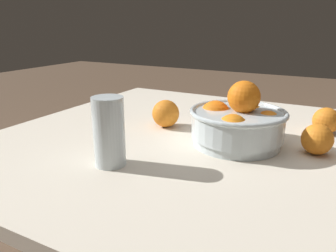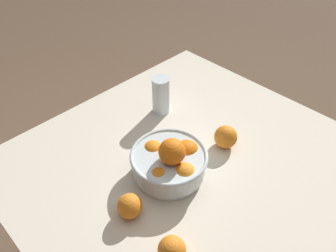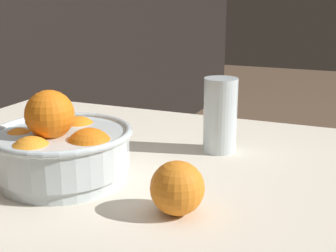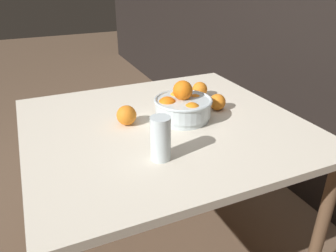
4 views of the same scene
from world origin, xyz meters
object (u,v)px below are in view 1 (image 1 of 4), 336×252
Objects in this scene: orange_loose_aside at (317,139)px; orange_loose_front at (166,113)px; fruit_bowl at (238,122)px; orange_loose_near_bowl at (326,121)px; juice_glass at (109,134)px.

orange_loose_front is at bearing -92.52° from orange_loose_aside.
fruit_bowl is 3.31× the size of orange_loose_near_bowl.
fruit_bowl is at bearing -44.58° from orange_loose_near_bowl.
orange_loose_aside is (0.18, -0.01, -0.00)m from orange_loose_near_bowl.
fruit_bowl is 3.00× the size of orange_loose_front.
juice_glass is at bearing -38.58° from fruit_bowl.
orange_loose_front is (-0.04, -0.23, -0.02)m from fruit_bowl.
orange_loose_aside is at bearing 125.47° from juice_glass.
orange_loose_aside is (-0.28, 0.39, -0.03)m from juice_glass.
orange_loose_near_bowl is at bearing 135.42° from fruit_bowl.
juice_glass is 0.30m from orange_loose_front.
orange_loose_front reaches higher than orange_loose_aside.
juice_glass is 0.48m from orange_loose_aside.
fruit_bowl is at bearing 141.42° from juice_glass.
juice_glass reaches higher than orange_loose_front.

